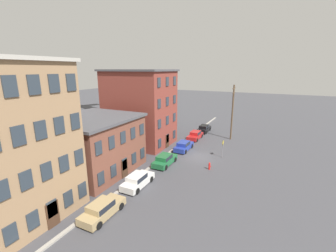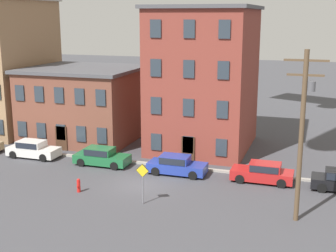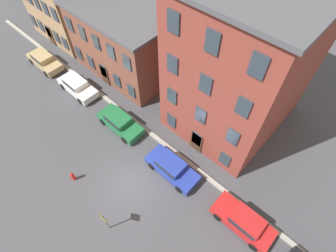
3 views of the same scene
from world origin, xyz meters
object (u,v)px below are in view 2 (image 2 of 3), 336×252
at_px(utility_pole, 303,128).
at_px(car_blue, 176,164).
at_px(car_white, 33,149).
at_px(car_red, 263,172).
at_px(car_green, 101,156).
at_px(fire_hydrant, 79,185).
at_px(caution_sign, 143,178).

bearing_deg(utility_pole, car_blue, 148.20).
relative_size(car_white, utility_pole, 0.44).
height_order(car_blue, car_red, same).
distance_m(car_green, fire_hydrant, 5.98).
xyz_separation_m(car_blue, caution_sign, (-0.31, -6.22, 1.02)).
relative_size(car_white, caution_sign, 1.65).
distance_m(utility_pole, fire_hydrant, 15.21).
relative_size(caution_sign, fire_hydrant, 2.79).
height_order(car_blue, caution_sign, caution_sign).
relative_size(car_green, car_red, 1.00).
bearing_deg(caution_sign, car_white, 152.37).
height_order(car_blue, utility_pole, utility_pole).
relative_size(car_white, fire_hydrant, 4.58).
xyz_separation_m(car_green, car_red, (12.82, 0.09, 0.00)).
bearing_deg(car_white, car_green, -1.14).
relative_size(car_red, utility_pole, 0.44).
bearing_deg(utility_pole, car_white, 164.73).
bearing_deg(car_green, utility_pole, -20.72).
distance_m(car_blue, caution_sign, 6.31).
relative_size(car_green, car_blue, 1.00).
distance_m(car_blue, car_red, 6.45).
relative_size(car_red, caution_sign, 1.65).
height_order(car_green, caution_sign, caution_sign).
bearing_deg(caution_sign, utility_pole, 3.35).
relative_size(utility_pole, fire_hydrant, 10.35).
relative_size(car_red, fire_hydrant, 4.58).
bearing_deg(utility_pole, fire_hydrant, 179.96).
xyz_separation_m(car_blue, car_red, (6.44, 0.29, 0.00)).
relative_size(car_white, car_blue, 1.00).
bearing_deg(car_green, car_blue, -1.81).
height_order(car_white, car_blue, same).
distance_m(car_white, fire_hydrant, 9.70).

